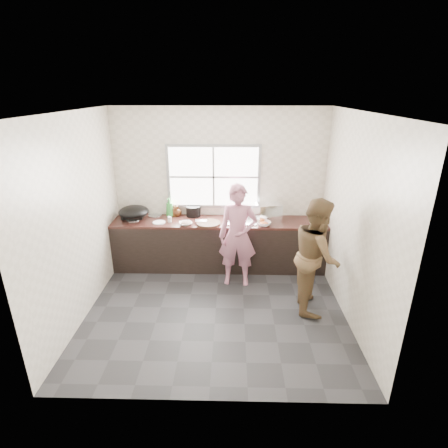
{
  "coord_description": "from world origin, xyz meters",
  "views": [
    {
      "loc": [
        0.22,
        -4.24,
        2.95
      ],
      "look_at": [
        0.1,
        0.65,
        1.05
      ],
      "focal_mm": 28.0,
      "sensor_mm": 36.0,
      "label": 1
    }
  ],
  "objects_px": {
    "woman": "(238,239)",
    "bowl_crabs": "(264,224)",
    "bottle_green": "(170,207)",
    "wok": "(134,212)",
    "black_pot": "(193,211)",
    "pot_lid_left": "(133,220)",
    "bowl_mince": "(186,224)",
    "bottle_brown_tall": "(174,210)",
    "burner": "(134,215)",
    "pot_lid_right": "(155,215)",
    "bottle_brown_short": "(178,211)",
    "dish_rack": "(269,212)",
    "plate_food": "(159,222)",
    "glass_jar": "(170,219)",
    "cutting_board": "(208,224)",
    "person_side": "(316,255)",
    "bowl_held": "(258,219)"
  },
  "relations": [
    {
      "from": "black_pot",
      "to": "plate_food",
      "type": "height_order",
      "value": "black_pot"
    },
    {
      "from": "bottle_green",
      "to": "wok",
      "type": "xyz_separation_m",
      "value": [
        -0.57,
        -0.22,
        -0.01
      ]
    },
    {
      "from": "woman",
      "to": "bottle_green",
      "type": "distance_m",
      "value": 1.42
    },
    {
      "from": "bottle_green",
      "to": "pot_lid_right",
      "type": "relative_size",
      "value": 1.42
    },
    {
      "from": "bottle_brown_tall",
      "to": "burner",
      "type": "bearing_deg",
      "value": -175.11
    },
    {
      "from": "person_side",
      "to": "cutting_board",
      "type": "bearing_deg",
      "value": 61.5
    },
    {
      "from": "black_pot",
      "to": "pot_lid_left",
      "type": "relative_size",
      "value": 1.07
    },
    {
      "from": "bowl_mince",
      "to": "bottle_brown_short",
      "type": "distance_m",
      "value": 0.49
    },
    {
      "from": "cutting_board",
      "to": "bottle_brown_short",
      "type": "xyz_separation_m",
      "value": [
        -0.57,
        0.41,
        0.07
      ]
    },
    {
      "from": "cutting_board",
      "to": "bowl_crabs",
      "type": "relative_size",
      "value": 2.16
    },
    {
      "from": "bottle_brown_short",
      "to": "burner",
      "type": "xyz_separation_m",
      "value": [
        -0.76,
        -0.06,
        -0.06
      ]
    },
    {
      "from": "pot_lid_right",
      "to": "burner",
      "type": "bearing_deg",
      "value": -170.63
    },
    {
      "from": "woman",
      "to": "bowl_held",
      "type": "distance_m",
      "value": 0.67
    },
    {
      "from": "glass_jar",
      "to": "pot_lid_right",
      "type": "xyz_separation_m",
      "value": [
        -0.31,
        0.31,
        -0.04
      ]
    },
    {
      "from": "bottle_green",
      "to": "plate_food",
      "type": "bearing_deg",
      "value": -111.7
    },
    {
      "from": "bottle_brown_tall",
      "to": "burner",
      "type": "distance_m",
      "value": 0.71
    },
    {
      "from": "glass_jar",
      "to": "bowl_mince",
      "type": "bearing_deg",
      "value": -24.76
    },
    {
      "from": "bottle_green",
      "to": "bowl_mince",
      "type": "bearing_deg",
      "value": -51.33
    },
    {
      "from": "bowl_mince",
      "to": "bottle_green",
      "type": "distance_m",
      "value": 0.54
    },
    {
      "from": "bottle_brown_tall",
      "to": "bottle_brown_short",
      "type": "xyz_separation_m",
      "value": [
        0.06,
        0.0,
        -0.02
      ]
    },
    {
      "from": "bowl_held",
      "to": "bowl_crabs",
      "type": "bearing_deg",
      "value": -70.29
    },
    {
      "from": "bowl_crabs",
      "to": "glass_jar",
      "type": "relative_size",
      "value": 1.95
    },
    {
      "from": "woman",
      "to": "burner",
      "type": "distance_m",
      "value": 1.96
    },
    {
      "from": "dish_rack",
      "to": "pot_lid_left",
      "type": "height_order",
      "value": "dish_rack"
    },
    {
      "from": "woman",
      "to": "black_pot",
      "type": "bearing_deg",
      "value": 138.24
    },
    {
      "from": "person_side",
      "to": "black_pot",
      "type": "relative_size",
      "value": 6.49
    },
    {
      "from": "woman",
      "to": "person_side",
      "type": "bearing_deg",
      "value": -27.14
    },
    {
      "from": "woman",
      "to": "bowl_crabs",
      "type": "relative_size",
      "value": 8.39
    },
    {
      "from": "plate_food",
      "to": "wok",
      "type": "distance_m",
      "value": 0.48
    },
    {
      "from": "woman",
      "to": "bowl_mince",
      "type": "bearing_deg",
      "value": 161.74
    },
    {
      "from": "pot_lid_right",
      "to": "bowl_crabs",
      "type": "bearing_deg",
      "value": -13.15
    },
    {
      "from": "bottle_brown_tall",
      "to": "dish_rack",
      "type": "relative_size",
      "value": 0.55
    },
    {
      "from": "bowl_mince",
      "to": "glass_jar",
      "type": "distance_m",
      "value": 0.31
    },
    {
      "from": "cutting_board",
      "to": "glass_jar",
      "type": "relative_size",
      "value": 4.2
    },
    {
      "from": "bottle_green",
      "to": "wok",
      "type": "bearing_deg",
      "value": -159.05
    },
    {
      "from": "woman",
      "to": "bowl_mince",
      "type": "distance_m",
      "value": 0.93
    },
    {
      "from": "person_side",
      "to": "plate_food",
      "type": "distance_m",
      "value": 2.61
    },
    {
      "from": "bowl_crabs",
      "to": "pot_lid_right",
      "type": "xyz_separation_m",
      "value": [
        -1.88,
        0.44,
        -0.02
      ]
    },
    {
      "from": "plate_food",
      "to": "glass_jar",
      "type": "height_order",
      "value": "glass_jar"
    },
    {
      "from": "glass_jar",
      "to": "pot_lid_right",
      "type": "distance_m",
      "value": 0.44
    },
    {
      "from": "person_side",
      "to": "pot_lid_left",
      "type": "bearing_deg",
      "value": 71.77
    },
    {
      "from": "bowl_held",
      "to": "plate_food",
      "type": "xyz_separation_m",
      "value": [
        -1.66,
        -0.13,
        -0.03
      ]
    },
    {
      "from": "burner",
      "to": "cutting_board",
      "type": "bearing_deg",
      "value": -14.85
    },
    {
      "from": "bowl_mince",
      "to": "bottle_brown_short",
      "type": "bearing_deg",
      "value": 114.1
    },
    {
      "from": "bottle_brown_short",
      "to": "pot_lid_right",
      "type": "height_order",
      "value": "bottle_brown_short"
    },
    {
      "from": "bottle_brown_short",
      "to": "bowl_held",
      "type": "bearing_deg",
      "value": -9.19
    },
    {
      "from": "bottle_brown_tall",
      "to": "burner",
      "type": "relative_size",
      "value": 0.61
    },
    {
      "from": "woman",
      "to": "bottle_green",
      "type": "xyz_separation_m",
      "value": [
        -1.18,
        0.75,
        0.26
      ]
    },
    {
      "from": "bowl_crabs",
      "to": "black_pot",
      "type": "bearing_deg",
      "value": 159.88
    },
    {
      "from": "bottle_green",
      "to": "pot_lid_right",
      "type": "xyz_separation_m",
      "value": [
        -0.27,
        0.03,
        -0.16
      ]
    }
  ]
}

